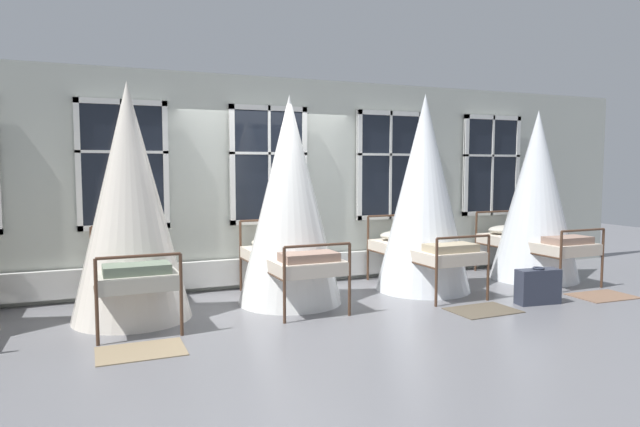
% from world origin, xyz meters
% --- Properties ---
extents(ground, '(24.28, 24.28, 0.00)m').
position_xyz_m(ground, '(0.00, 0.00, 0.00)').
color(ground, slate).
extents(back_wall_with_windows, '(13.14, 0.10, 3.00)m').
position_xyz_m(back_wall_with_windows, '(0.00, 1.08, 1.50)').
color(back_wall_with_windows, '#B2B7AD').
rests_on(back_wall_with_windows, ground).
extents(window_bank, '(8.98, 0.10, 2.52)m').
position_xyz_m(window_bank, '(0.00, 0.96, 1.00)').
color(window_bank, black).
rests_on(window_bank, ground).
extents(cot_second, '(1.32, 1.83, 2.67)m').
position_xyz_m(cot_second, '(-1.95, -0.08, 1.29)').
color(cot_second, '#4C3323').
rests_on(cot_second, ground).
extents(cot_third, '(1.32, 1.83, 2.62)m').
position_xyz_m(cot_third, '(-0.04, -0.04, 1.27)').
color(cot_third, '#4C3323').
rests_on(cot_third, ground).
extents(cot_fourth, '(1.32, 1.82, 2.73)m').
position_xyz_m(cot_fourth, '(1.94, -0.04, 1.32)').
color(cot_fourth, '#4C3323').
rests_on(cot_fourth, ground).
extents(cot_fifth, '(1.32, 1.82, 2.58)m').
position_xyz_m(cot_fifth, '(3.94, -0.04, 1.25)').
color(cot_fifth, '#4C3323').
rests_on(cot_fifth, ground).
extents(rug_second, '(0.81, 0.57, 0.01)m').
position_xyz_m(rug_second, '(-1.96, -1.32, 0.01)').
color(rug_second, '#8E7A5B').
rests_on(rug_second, ground).
extents(rug_fourth, '(0.82, 0.59, 0.01)m').
position_xyz_m(rug_fourth, '(1.96, -1.32, 0.01)').
color(rug_fourth, brown).
rests_on(rug_fourth, ground).
extents(rug_fifth, '(0.82, 0.58, 0.01)m').
position_xyz_m(rug_fifth, '(3.92, -1.32, 0.01)').
color(rug_fifth, brown).
rests_on(rug_fifth, ground).
extents(suitcase_dark, '(0.58, 0.27, 0.47)m').
position_xyz_m(suitcase_dark, '(2.82, -1.31, 0.22)').
color(suitcase_dark, '#2D3342').
rests_on(suitcase_dark, ground).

